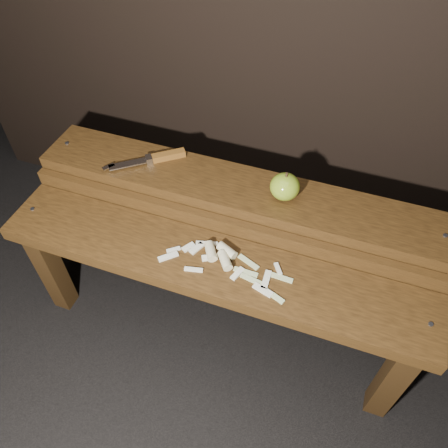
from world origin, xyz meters
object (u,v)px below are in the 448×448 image
(apple, at_px, (285,187))
(knife, at_px, (158,158))
(bench_front_tier, at_px, (209,278))
(bench_rear_tier, at_px, (236,207))

(apple, relative_size, knife, 0.41)
(bench_front_tier, height_order, apple, apple)
(bench_rear_tier, bearing_deg, knife, 173.97)
(apple, xyz_separation_m, knife, (-0.39, 0.02, -0.03))
(bench_rear_tier, bearing_deg, bench_front_tier, -90.00)
(bench_front_tier, bearing_deg, bench_rear_tier, 90.00)
(bench_front_tier, xyz_separation_m, knife, (-0.26, 0.25, 0.16))
(knife, bearing_deg, bench_front_tier, -44.74)
(bench_rear_tier, bearing_deg, apple, 1.83)
(apple, distance_m, knife, 0.39)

